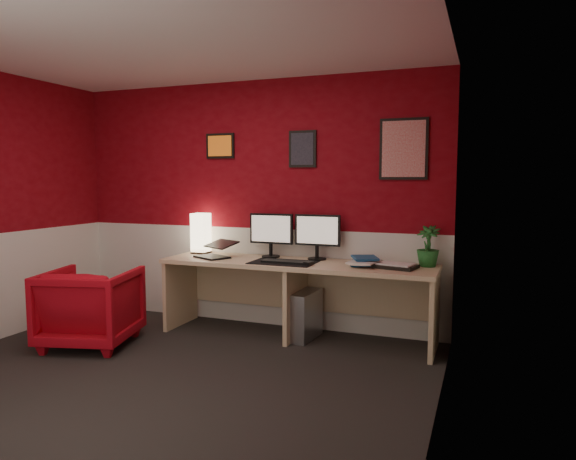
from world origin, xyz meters
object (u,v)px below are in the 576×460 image
object	(u,v)px
zen_tray	(396,266)
potted_plant	(428,246)
monitor_left	(271,228)
desk	(296,300)
shoji_lamp	(201,234)
laptop	(212,247)
monitor_right	(317,230)
pc_tower	(304,315)
armchair	(91,307)

from	to	relation	value
zen_tray	potted_plant	xyz separation A→B (m)	(0.25, 0.19, 0.17)
monitor_left	desk	bearing A→B (deg)	-29.58
desk	zen_tray	size ratio (longest dim) A/B	7.43
shoji_lamp	monitor_left	size ratio (longest dim) A/B	0.69
laptop	monitor_left	world-z (taller)	monitor_left
laptop	potted_plant	size ratio (longest dim) A/B	0.90
shoji_lamp	monitor_right	xyz separation A→B (m)	(1.27, 0.02, 0.09)
shoji_lamp	potted_plant	xyz separation A→B (m)	(2.31, -0.00, -0.02)
desk	shoji_lamp	world-z (taller)	shoji_lamp
pc_tower	laptop	bearing A→B (deg)	-170.76
laptop	monitor_right	world-z (taller)	monitor_right
shoji_lamp	potted_plant	world-z (taller)	shoji_lamp
monitor_left	monitor_right	bearing A→B (deg)	2.17
desk	monitor_left	size ratio (longest dim) A/B	4.48
desk	monitor_right	distance (m)	0.70
monitor_right	zen_tray	xyz separation A→B (m)	(0.79, -0.21, -0.28)
shoji_lamp	monitor_left	xyz separation A→B (m)	(0.79, 0.00, 0.09)
shoji_lamp	pc_tower	bearing A→B (deg)	-7.97
desk	armchair	bearing A→B (deg)	-152.58
monitor_right	zen_tray	bearing A→B (deg)	-15.15
monitor_right	armchair	xyz separation A→B (m)	(-1.80, -1.07, -0.67)
desk	monitor_right	world-z (taller)	monitor_right
laptop	monitor_right	xyz separation A→B (m)	(1.00, 0.27, 0.18)
desk	laptop	world-z (taller)	laptop
zen_tray	armchair	size ratio (longest dim) A/B	0.45
shoji_lamp	armchair	xyz separation A→B (m)	(-0.54, -1.05, -0.58)
laptop	monitor_right	bearing A→B (deg)	41.83
laptop	pc_tower	xyz separation A→B (m)	(0.94, 0.08, -0.61)
desk	potted_plant	bearing A→B (deg)	8.81
zen_tray	shoji_lamp	bearing A→B (deg)	174.69
monitor_right	pc_tower	size ratio (longest dim) A/B	1.29
desk	laptop	bearing A→B (deg)	-176.13
desk	armchair	distance (m)	1.87
zen_tray	potted_plant	bearing A→B (deg)	36.82
monitor_left	laptop	bearing A→B (deg)	-154.60
shoji_lamp	pc_tower	world-z (taller)	shoji_lamp
potted_plant	pc_tower	size ratio (longest dim) A/B	0.81
shoji_lamp	zen_tray	world-z (taller)	shoji_lamp
desk	armchair	world-z (taller)	desk
potted_plant	armchair	distance (m)	3.09
desk	zen_tray	bearing A→B (deg)	-0.31
laptop	monitor_left	distance (m)	0.61
laptop	pc_tower	size ratio (longest dim) A/B	0.73
shoji_lamp	desk	bearing A→B (deg)	-9.38
monitor_right	zen_tray	world-z (taller)	monitor_right
monitor_left	pc_tower	distance (m)	0.91
monitor_left	potted_plant	bearing A→B (deg)	-0.29
zen_tray	armchair	distance (m)	2.76
shoji_lamp	zen_tray	distance (m)	2.08
laptop	armchair	bearing A→B (deg)	-108.03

